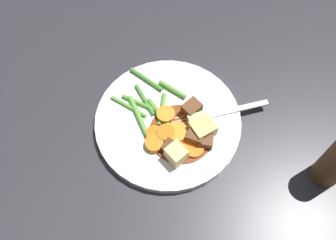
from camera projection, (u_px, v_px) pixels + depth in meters
ground_plane at (168, 124)px, 0.67m from camera, size 3.00×3.00×0.00m
dinner_plate at (168, 122)px, 0.67m from camera, size 0.25×0.25×0.02m
stew_sauce at (181, 133)px, 0.65m from camera, size 0.11×0.11×0.00m
carrot_slice_0 at (155, 134)px, 0.64m from camera, size 0.04×0.04×0.01m
carrot_slice_1 at (154, 144)px, 0.63m from camera, size 0.04×0.04×0.01m
carrot_slice_2 at (178, 132)px, 0.64m from camera, size 0.05×0.05×0.01m
carrot_slice_3 at (166, 134)px, 0.64m from camera, size 0.03×0.03×0.01m
carrot_slice_4 at (167, 114)px, 0.66m from camera, size 0.04×0.04×0.01m
carrot_slice_5 at (178, 144)px, 0.63m from camera, size 0.03×0.03×0.01m
carrot_slice_6 at (194, 148)px, 0.63m from camera, size 0.04×0.04×0.01m
potato_chunk_0 at (197, 122)px, 0.65m from camera, size 0.03×0.03×0.02m
potato_chunk_1 at (176, 154)px, 0.61m from camera, size 0.04×0.03×0.03m
potato_chunk_2 at (202, 129)px, 0.64m from camera, size 0.04×0.04×0.03m
meat_chunk_0 at (195, 137)px, 0.63m from camera, size 0.04×0.04×0.02m
meat_chunk_1 at (206, 141)px, 0.63m from camera, size 0.03×0.03×0.02m
meat_chunk_2 at (170, 148)px, 0.63m from camera, size 0.03×0.03×0.02m
meat_chunk_3 at (192, 109)px, 0.65m from camera, size 0.03×0.03×0.03m
green_bean_0 at (146, 79)px, 0.69m from camera, size 0.07×0.04×0.01m
green_bean_1 at (160, 115)px, 0.66m from camera, size 0.08×0.02×0.01m
green_bean_2 at (138, 116)px, 0.66m from camera, size 0.08×0.02×0.01m
green_bean_3 at (173, 90)px, 0.68m from camera, size 0.05×0.03×0.01m
green_bean_4 at (145, 100)px, 0.67m from camera, size 0.07×0.01×0.01m
green_bean_5 at (143, 105)px, 0.67m from camera, size 0.07×0.05×0.01m
green_bean_6 at (159, 110)px, 0.66m from camera, size 0.05×0.04×0.01m
green_bean_7 at (129, 106)px, 0.67m from camera, size 0.07×0.04×0.01m
fork at (217, 114)px, 0.66m from camera, size 0.06×0.17×0.00m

